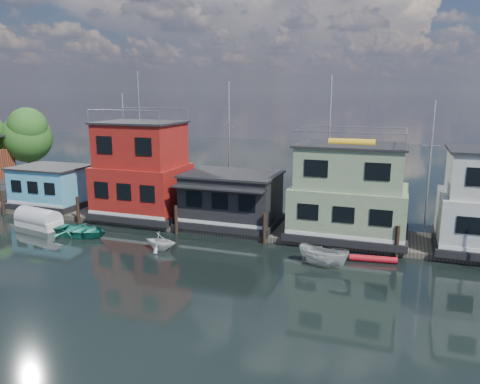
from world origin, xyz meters
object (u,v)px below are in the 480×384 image
at_px(dinghy_teal, 81,230).
at_px(red_kayak, 373,259).
at_px(houseboat_blue, 52,186).
at_px(dinghy_white, 160,241).
at_px(houseboat_dark, 232,199).
at_px(houseboat_green, 349,193).
at_px(houseboat_red, 142,172).
at_px(tarp_runabout, 39,220).
at_px(motorboat, 323,256).

xyz_separation_m(dinghy_teal, red_kayak, (21.10, 1.65, -0.23)).
relative_size(houseboat_blue, dinghy_white, 2.74).
bearing_deg(dinghy_white, houseboat_dark, -22.19).
xyz_separation_m(houseboat_blue, red_kayak, (28.63, -4.06, -1.99)).
distance_m(houseboat_dark, red_kayak, 12.04).
relative_size(houseboat_dark, houseboat_green, 0.88).
xyz_separation_m(houseboat_dark, houseboat_green, (9.00, 0.02, 1.13)).
relative_size(houseboat_blue, houseboat_dark, 0.86).
xyz_separation_m(houseboat_red, tarp_runabout, (-6.71, -4.89, -3.48)).
xyz_separation_m(houseboat_green, tarp_runabout, (-23.71, -4.89, -2.93)).
height_order(houseboat_green, dinghy_teal, houseboat_green).
bearing_deg(motorboat, tarp_runabout, 103.69).
distance_m(houseboat_blue, motorboat, 26.43).
xyz_separation_m(dinghy_white, dinghy_teal, (-7.10, 0.70, -0.17)).
height_order(houseboat_red, tarp_runabout, houseboat_red).
height_order(houseboat_dark, houseboat_green, houseboat_green).
height_order(houseboat_red, houseboat_green, houseboat_red).
distance_m(houseboat_blue, tarp_runabout, 5.85).
distance_m(houseboat_blue, red_kayak, 28.98).
xyz_separation_m(houseboat_blue, dinghy_white, (14.63, -6.42, -1.59)).
bearing_deg(houseboat_green, houseboat_red, -180.00).
bearing_deg(houseboat_dark, houseboat_blue, 179.94).
bearing_deg(red_kayak, houseboat_dark, 152.80).
xyz_separation_m(houseboat_green, dinghy_white, (-11.87, -6.42, -2.94)).
bearing_deg(red_kayak, houseboat_blue, 164.69).
bearing_deg(red_kayak, dinghy_white, -177.68).
distance_m(houseboat_dark, dinghy_white, 7.24).
bearing_deg(houseboat_red, motorboat, -19.73).
relative_size(houseboat_green, red_kayak, 2.85).
xyz_separation_m(houseboat_red, houseboat_dark, (8.00, -0.02, -1.69)).
bearing_deg(tarp_runabout, dinghy_white, 3.82).
height_order(houseboat_red, dinghy_white, houseboat_red).
height_order(dinghy_white, tarp_runabout, tarp_runabout).
height_order(houseboat_green, dinghy_white, houseboat_green).
bearing_deg(motorboat, houseboat_green, 8.57).
bearing_deg(tarp_runabout, houseboat_blue, 130.89).
xyz_separation_m(houseboat_blue, tarp_runabout, (2.79, -4.89, -1.58)).
relative_size(motorboat, tarp_runabout, 0.78).
bearing_deg(houseboat_green, dinghy_teal, -163.23).
relative_size(dinghy_teal, red_kayak, 1.46).
bearing_deg(houseboat_green, houseboat_dark, -179.88).
bearing_deg(houseboat_blue, motorboat, -12.75).
height_order(houseboat_dark, motorboat, houseboat_dark).
bearing_deg(houseboat_red, houseboat_green, 0.00).
distance_m(houseboat_green, motorboat, 6.55).
bearing_deg(houseboat_red, tarp_runabout, -143.93).
relative_size(houseboat_green, tarp_runabout, 1.94).
relative_size(houseboat_red, dinghy_white, 5.08).
bearing_deg(dinghy_white, motorboat, -84.96).
distance_m(houseboat_dark, houseboat_green, 9.07).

